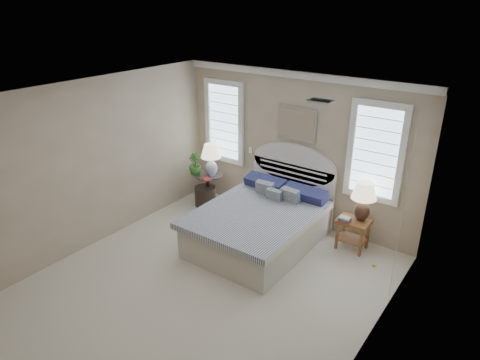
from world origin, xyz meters
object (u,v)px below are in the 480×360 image
object	(u,v)px
nightstand_right	(353,228)
lamp_left	(211,156)
side_table_left	(208,186)
bed	(262,221)
floor_pot	(205,196)
lamp_right	(364,197)

from	to	relation	value
nightstand_right	lamp_left	distance (m)	2.94
side_table_left	lamp_left	size ratio (longest dim) A/B	1.00
bed	nightstand_right	xyz separation A→B (m)	(1.30, 0.69, 0.00)
side_table_left	nightstand_right	distance (m)	2.95
bed	side_table_left	distance (m)	1.75
side_table_left	floor_pot	world-z (taller)	side_table_left
floor_pot	lamp_left	distance (m)	0.84
bed	lamp_left	bearing A→B (deg)	158.91
side_table_left	floor_pot	xyz separation A→B (m)	(-0.02, -0.08, -0.20)
nightstand_right	floor_pot	distance (m)	2.98
lamp_left	lamp_right	world-z (taller)	lamp_left
bed	floor_pot	distance (m)	1.76
lamp_right	side_table_left	bearing A→B (deg)	-176.80
side_table_left	lamp_right	distance (m)	3.09
floor_pot	lamp_right	world-z (taller)	lamp_right
floor_pot	bed	bearing A→B (deg)	-17.05
bed	floor_pot	size ratio (longest dim) A/B	5.50
side_table_left	floor_pot	bearing A→B (deg)	-103.43
side_table_left	nightstand_right	bearing A→B (deg)	1.94
lamp_left	bed	bearing A→B (deg)	-21.09
side_table_left	lamp_left	world-z (taller)	lamp_left
bed	side_table_left	xyz separation A→B (m)	(-1.65, 0.59, 0.00)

